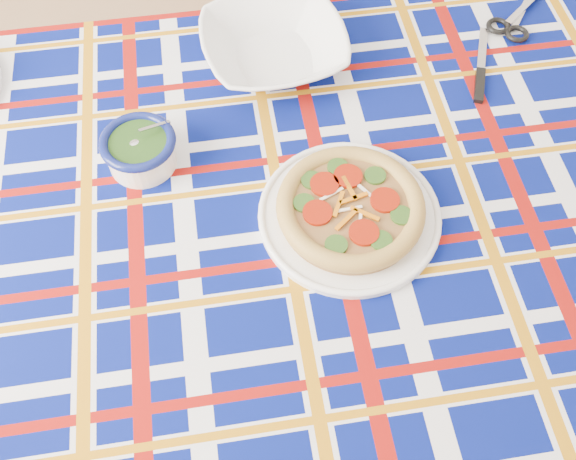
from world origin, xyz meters
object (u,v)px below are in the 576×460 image
main_focaccia_plate (350,208)px  pesto_bowl (139,148)px  dining_table (237,239)px  serving_bowl (274,47)px

main_focaccia_plate → pesto_bowl: bearing=132.7°
dining_table → main_focaccia_plate: 0.21m
dining_table → main_focaccia_plate: (0.16, -0.10, 0.11)m
dining_table → serving_bowl: bearing=71.1°
dining_table → serving_bowl: 0.37m
dining_table → pesto_bowl: bearing=137.2°
pesto_bowl → serving_bowl: bearing=19.0°
main_focaccia_plate → pesto_bowl: pesto_bowl is taller
dining_table → pesto_bowl: size_ratio=14.43×
pesto_bowl → serving_bowl: size_ratio=0.47×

